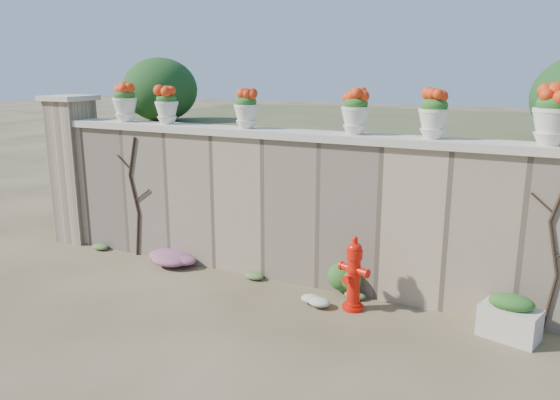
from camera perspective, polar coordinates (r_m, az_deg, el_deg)
The scene contains 19 objects.
ground at distance 6.42m, azimuth -5.41°, elevation -13.49°, with size 80.00×80.00×0.00m, color #4C3D26.
stone_wall at distance 7.55m, azimuth 1.63°, elevation -1.11°, with size 8.00×0.40×2.00m, color #9E8869.
wall_cap at distance 7.36m, azimuth 1.68°, elevation 6.82°, with size 8.10×0.52×0.10m, color beige.
gate_pillar at distance 9.94m, azimuth -20.64°, elevation 3.11°, with size 0.72×0.72×2.48m.
raised_fill at distance 10.47m, azimuth 9.04°, elevation 2.89°, with size 9.00×6.00×2.00m, color #384C23.
back_shrub_left at distance 10.03m, azimuth -12.40°, elevation 11.21°, with size 1.30×1.30×1.10m, color #143814.
vine_left at distance 8.82m, azimuth -14.96°, elevation 0.52°, with size 0.60×0.04×1.91m.
vine_right at distance 6.69m, azimuth 26.76°, elevation -4.64°, with size 0.60×0.04×1.91m.
fire_hydrant at distance 6.80m, azimuth 7.72°, elevation -7.60°, with size 0.41×0.29×0.94m.
planter_box at distance 6.66m, azimuth 22.89°, elevation -11.28°, with size 0.69×0.51×0.51m.
green_shrub at distance 7.26m, azimuth 6.88°, elevation -8.00°, with size 0.54×0.49×0.52m, color #1E5119.
magenta_clump at distance 8.41m, azimuth -10.98°, elevation -6.05°, with size 0.95×0.63×0.25m, color #C9289E.
white_flowers at distance 7.01m, azimuth 3.68°, elevation -10.31°, with size 0.45×0.36×0.16m, color white.
urn_pot_0 at distance 8.97m, azimuth -15.91°, elevation 9.75°, with size 0.38×0.38×0.59m.
urn_pot_1 at distance 8.44m, azimuth -11.76°, elevation 9.60°, with size 0.35×0.35×0.54m.
urn_pot_2 at distance 7.68m, azimuth -3.56°, elevation 9.44°, with size 0.34×0.34×0.53m.
urn_pot_3 at distance 7.02m, azimuth 7.88°, elevation 9.07°, with size 0.36×0.36×0.56m.
urn_pot_4 at distance 6.77m, azimuth 15.78°, elevation 8.55°, with size 0.36×0.36×0.57m.
urn_pot_5 at distance 6.65m, azimuth 26.58°, elevation 7.89°, with size 0.41×0.41×0.65m.
Camera 1 is at (3.07, -4.83, 2.92)m, focal length 35.00 mm.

